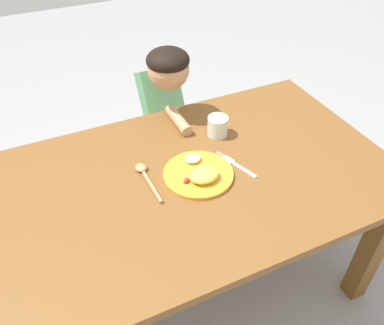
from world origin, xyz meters
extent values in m
plane|color=gray|center=(0.00, 0.00, 0.00)|extent=(8.00, 8.00, 0.00)
cube|color=brown|center=(0.00, 0.00, 0.66)|extent=(1.47, 0.89, 0.03)
cube|color=brown|center=(0.64, -0.36, 0.32)|extent=(0.08, 0.08, 0.64)
cube|color=brown|center=(-0.64, 0.36, 0.32)|extent=(0.08, 0.08, 0.64)
cube|color=brown|center=(0.64, 0.36, 0.32)|extent=(0.08, 0.08, 0.64)
cylinder|color=gold|center=(0.01, -0.01, 0.68)|extent=(0.25, 0.25, 0.01)
ellipsoid|color=#EDD44C|center=(0.02, -0.05, 0.71)|extent=(0.11, 0.09, 0.04)
ellipsoid|color=red|center=(-0.05, -0.03, 0.70)|extent=(0.03, 0.03, 0.02)
ellipsoid|color=silver|center=(0.02, 0.06, 0.70)|extent=(0.06, 0.05, 0.02)
cube|color=silver|center=(0.18, -0.05, 0.68)|extent=(0.05, 0.11, 0.01)
cube|color=silver|center=(0.15, 0.02, 0.68)|extent=(0.04, 0.05, 0.01)
cylinder|color=silver|center=(0.15, 0.06, 0.68)|extent=(0.02, 0.04, 0.00)
cylinder|color=silver|center=(0.14, 0.06, 0.68)|extent=(0.02, 0.04, 0.00)
cylinder|color=silver|center=(0.13, 0.06, 0.68)|extent=(0.02, 0.04, 0.00)
cylinder|color=tan|center=(-0.16, 0.00, 0.68)|extent=(0.02, 0.17, 0.01)
ellipsoid|color=tan|center=(-0.16, 0.11, 0.69)|extent=(0.04, 0.05, 0.02)
cylinder|color=silver|center=(0.19, 0.19, 0.72)|extent=(0.08, 0.08, 0.08)
cube|color=#4C4F5F|center=(0.07, 0.58, 0.24)|extent=(0.19, 0.12, 0.49)
cube|color=#599966|center=(0.07, 0.49, 0.65)|extent=(0.17, 0.26, 0.37)
sphere|color=tan|center=(0.07, 0.41, 0.89)|extent=(0.17, 0.17, 0.17)
ellipsoid|color=black|center=(0.07, 0.41, 0.93)|extent=(0.18, 0.18, 0.09)
cylinder|color=tan|center=(0.07, 0.32, 0.70)|extent=(0.05, 0.19, 0.05)
camera|label=1|loc=(-0.45, -0.95, 1.64)|focal=36.75mm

